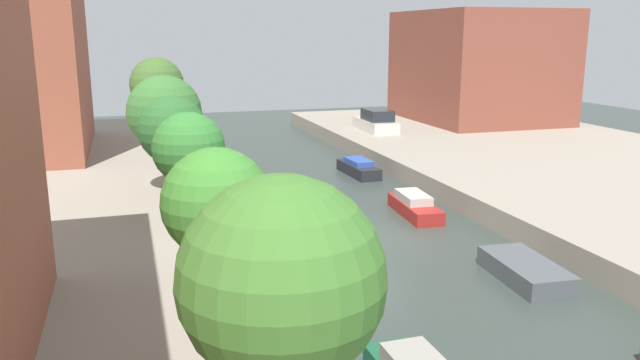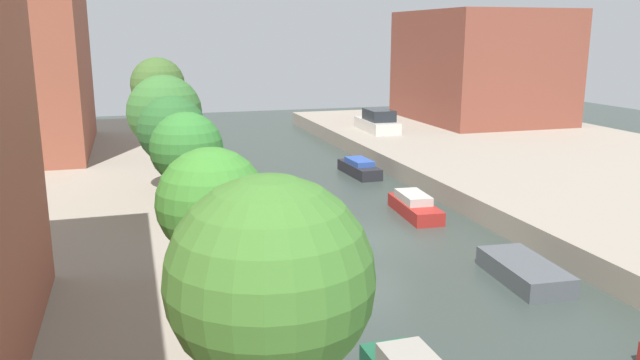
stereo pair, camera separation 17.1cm
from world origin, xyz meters
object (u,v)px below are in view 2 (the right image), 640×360
at_px(low_block_right, 480,66).
at_px(street_tree_5, 158,85).
at_px(street_tree_2, 187,151).
at_px(street_tree_3, 172,131).
at_px(moored_boat_right_2, 524,271).
at_px(moored_boat_left_2, 309,268).
at_px(moored_boat_right_3, 415,206).
at_px(parked_car, 378,122).
at_px(street_tree_1, 212,204).
at_px(moored_boat_right_4, 359,168).
at_px(street_tree_4, 165,113).
at_px(street_tree_0, 270,284).

height_order(low_block_right, street_tree_5, low_block_right).
bearing_deg(street_tree_2, street_tree_3, 90.00).
bearing_deg(moored_boat_right_2, street_tree_5, 122.22).
bearing_deg(moored_boat_left_2, street_tree_3, 132.07).
bearing_deg(moored_boat_right_3, parked_car, 73.40).
xyz_separation_m(street_tree_3, parked_car, (15.31, 18.12, -2.70)).
height_order(street_tree_1, street_tree_5, street_tree_5).
bearing_deg(moored_boat_right_4, street_tree_5, 177.86).
bearing_deg(moored_boat_right_2, moored_boat_right_4, 88.92).
bearing_deg(street_tree_1, street_tree_4, 90.00).
bearing_deg(street_tree_5, moored_boat_left_2, -74.49).
relative_size(low_block_right, moored_boat_right_3, 3.25).
distance_m(street_tree_1, street_tree_5, 20.95).
distance_m(street_tree_4, moored_boat_left_2, 10.57).
height_order(street_tree_2, moored_boat_right_3, street_tree_2).
bearing_deg(moored_boat_right_2, street_tree_4, 132.50).
distance_m(street_tree_4, parked_car, 20.64).
height_order(low_block_right, street_tree_1, low_block_right).
bearing_deg(street_tree_4, moored_boat_right_2, -47.50).
height_order(street_tree_4, moored_boat_right_4, street_tree_4).
xyz_separation_m(street_tree_1, moored_boat_left_2, (3.89, 6.91, -4.30)).
height_order(street_tree_3, street_tree_5, street_tree_5).
xyz_separation_m(street_tree_1, moored_boat_right_3, (10.23, 12.33, -4.16)).
bearing_deg(street_tree_5, low_block_right, 24.90).
bearing_deg(parked_car, street_tree_5, -151.23).
height_order(street_tree_2, moored_boat_right_2, street_tree_2).
bearing_deg(moored_boat_right_4, moored_boat_right_2, -91.08).
bearing_deg(street_tree_1, parked_car, 62.45).
xyz_separation_m(street_tree_2, moored_boat_right_3, (10.23, 7.10, -4.25)).
relative_size(parked_car, moored_boat_right_3, 1.23).
bearing_deg(low_block_right, moored_boat_right_3, -126.44).
distance_m(street_tree_1, moored_boat_right_2, 12.07).
bearing_deg(street_tree_5, moored_boat_right_4, -2.14).
height_order(moored_boat_right_2, moored_boat_right_3, moored_boat_right_3).
bearing_deg(moored_boat_right_3, street_tree_0, -120.11).
distance_m(street_tree_3, parked_car, 23.87).
relative_size(street_tree_3, parked_car, 0.98).
height_order(street_tree_3, moored_boat_left_2, street_tree_3).
relative_size(street_tree_4, moored_boat_right_4, 1.36).
distance_m(low_block_right, moored_boat_right_4, 19.54).
xyz_separation_m(low_block_right, moored_boat_right_2, (-14.85, -28.21, -4.92)).
relative_size(street_tree_3, street_tree_5, 0.82).
xyz_separation_m(street_tree_0, street_tree_5, (-0.00, 26.26, 0.22)).
xyz_separation_m(low_block_right, street_tree_4, (-25.24, -16.86, -0.79)).
height_order(street_tree_3, moored_boat_right_2, street_tree_3).
relative_size(street_tree_0, moored_boat_right_3, 1.38).
bearing_deg(moored_boat_right_2, parked_car, 78.84).
xyz_separation_m(street_tree_4, parked_car, (15.31, 13.55, -2.81)).
xyz_separation_m(street_tree_4, moored_boat_right_4, (10.70, 4.75, -4.06)).
relative_size(street_tree_0, parked_car, 1.12).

